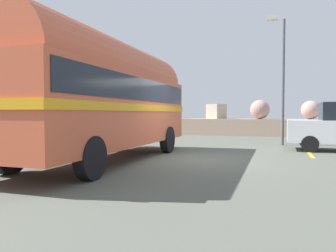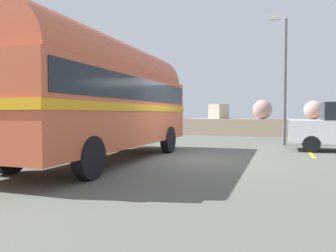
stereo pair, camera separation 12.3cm
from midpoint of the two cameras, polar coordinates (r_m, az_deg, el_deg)
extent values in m
cube|color=#54584E|center=(10.37, 4.67, -5.83)|extent=(32.00, 26.00, 0.02)
cube|color=tan|center=(21.94, 11.92, -0.20)|extent=(31.36, 1.80, 1.10)
cube|color=gray|center=(27.13, -17.66, 2.42)|extent=(1.24, 1.17, 1.00)
cube|color=tan|center=(25.47, -11.56, 2.52)|extent=(1.35, 1.37, 1.02)
sphere|color=tan|center=(24.02, -5.97, 2.21)|extent=(0.72, 0.72, 0.72)
cube|color=tan|center=(23.26, 1.06, 2.32)|extent=(0.94, 1.00, 0.80)
cube|color=#AFA58F|center=(22.35, 8.29, 2.54)|extent=(1.37, 1.37, 0.98)
sphere|color=tan|center=(21.77, 15.63, 2.81)|extent=(1.22, 1.22, 1.22)
sphere|color=#B3938D|center=(22.28, 23.55, 2.60)|extent=(1.15, 1.15, 1.15)
cube|color=gold|center=(13.61, 22.94, -4.02)|extent=(0.12, 4.40, 0.01)
cylinder|color=black|center=(12.84, -9.77, -2.11)|extent=(0.28, 0.96, 0.96)
cylinder|color=black|center=(11.95, -0.39, -2.39)|extent=(0.28, 0.96, 0.96)
cylinder|color=black|center=(8.63, -26.40, -4.42)|extent=(0.28, 0.96, 0.96)
cylinder|color=black|center=(7.25, -13.88, -5.47)|extent=(0.28, 0.96, 0.96)
cube|color=#C85534|center=(9.99, -11.29, 2.82)|extent=(2.43, 8.41, 2.10)
cylinder|color=#C85534|center=(10.05, -11.34, 8.82)|extent=(2.23, 8.07, 2.20)
cube|color=orange|center=(9.99, -11.29, 3.12)|extent=(2.48, 8.49, 0.20)
cube|color=black|center=(10.01, -11.32, 6.13)|extent=(2.47, 8.07, 0.64)
cube|color=silver|center=(13.88, -2.48, -0.91)|extent=(2.28, 0.17, 0.28)
cylinder|color=black|center=(13.11, 23.33, -2.91)|extent=(0.62, 0.21, 0.62)
cylinder|color=black|center=(14.63, 22.91, -2.39)|extent=(0.62, 0.21, 0.62)
cylinder|color=#5B5B60|center=(15.66, 19.28, 7.16)|extent=(0.14, 0.14, 5.68)
cube|color=beige|center=(15.47, 17.64, 17.57)|extent=(0.44, 0.24, 0.18)
camera|label=1|loc=(0.06, -90.36, -0.01)|focal=34.81mm
camera|label=2|loc=(0.06, 89.64, 0.01)|focal=34.81mm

